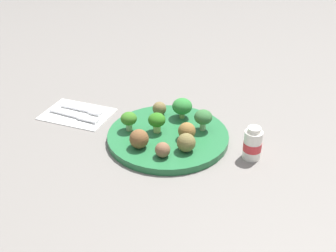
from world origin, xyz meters
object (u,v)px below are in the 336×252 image
at_px(fork, 83,109).
at_px(meatball_mid_right, 186,143).
at_px(plate, 168,136).
at_px(broccoli_floret_front_right, 182,106).
at_px(meatball_back_left, 163,150).
at_px(yogurt_bottle, 253,144).
at_px(broccoli_floret_mid_left, 157,120).
at_px(broccoli_floret_center, 129,119).
at_px(meatball_back_right, 187,131).
at_px(meatball_front_left, 139,139).
at_px(knife, 76,116).
at_px(napkin, 77,114).
at_px(meatball_center, 159,109).
at_px(broccoli_floret_near_rim, 203,118).

bearing_deg(fork, meatball_mid_right, -19.46).
height_order(plate, broccoli_floret_front_right, broccoli_floret_front_right).
bearing_deg(meatball_back_left, yogurt_bottle, 24.04).
bearing_deg(broccoli_floret_mid_left, broccoli_floret_center, -164.21).
height_order(broccoli_floret_front_right, meatball_back_right, broccoli_floret_front_right).
bearing_deg(fork, broccoli_floret_front_right, 6.06).
relative_size(fork, yogurt_bottle, 1.61).
relative_size(broccoli_floret_front_right, meatball_front_left, 1.18).
distance_m(meatball_back_left, meatball_front_left, 0.06).
bearing_deg(broccoli_floret_mid_left, knife, 176.25).
bearing_deg(plate, broccoli_floret_front_right, 84.07).
bearing_deg(meatball_front_left, broccoli_floret_mid_left, 79.46).
relative_size(meatball_front_left, meatball_mid_right, 1.04).
height_order(plate, broccoli_floret_center, broccoli_floret_center).
bearing_deg(meatball_mid_right, meatball_back_left, -138.16).
bearing_deg(fork, broccoli_floret_mid_left, -12.85).
bearing_deg(meatball_front_left, napkin, 152.85).
bearing_deg(meatball_center, meatball_back_left, -68.35).
height_order(broccoli_floret_mid_left, broccoli_floret_center, broccoli_floret_mid_left).
distance_m(fork, yogurt_bottle, 0.45).
relative_size(broccoli_floret_front_right, yogurt_bottle, 0.67).
bearing_deg(yogurt_bottle, meatball_mid_right, -162.72).
bearing_deg(yogurt_bottle, meatball_center, 159.69).
relative_size(broccoli_floret_near_rim, yogurt_bottle, 0.68).
xyz_separation_m(plate, meatball_mid_right, (0.06, -0.05, 0.03)).
xyz_separation_m(meatball_back_right, fork, (-0.30, 0.06, -0.03)).
distance_m(meatball_back_right, meatball_mid_right, 0.05).
bearing_deg(broccoli_floret_mid_left, meatball_mid_right, -34.16).
bearing_deg(broccoli_floret_center, napkin, 162.92).
bearing_deg(knife, meatball_center, 16.07).
bearing_deg(meatball_back_right, broccoli_floret_front_right, 113.02).
bearing_deg(meatball_back_right, broccoli_floret_mid_left, 171.07).
height_order(meatball_back_left, yogurt_bottle, yogurt_bottle).
distance_m(plate, meatball_back_left, 0.10).
xyz_separation_m(broccoli_floret_near_rim, meatball_center, (-0.12, 0.04, -0.02)).
relative_size(meatball_front_left, napkin, 0.25).
bearing_deg(broccoli_floret_mid_left, meatball_center, 106.30).
height_order(broccoli_floret_mid_left, broccoli_floret_near_rim, broccoli_floret_near_rim).
distance_m(plate, yogurt_bottle, 0.20).
bearing_deg(knife, broccoli_floret_center, -11.47).
distance_m(broccoli_floret_front_right, broccoli_floret_center, 0.14).
distance_m(meatball_front_left, meatball_back_right, 0.11).
distance_m(broccoli_floret_near_rim, broccoli_floret_front_right, 0.08).
bearing_deg(broccoli_floret_front_right, yogurt_bottle, -27.04).
xyz_separation_m(meatball_front_left, napkin, (-0.22, 0.11, -0.03)).
xyz_separation_m(broccoli_floret_mid_left, napkin, (-0.23, 0.03, -0.04)).
height_order(meatball_center, meatball_back_right, meatball_back_right).
xyz_separation_m(meatball_center, knife, (-0.20, -0.06, -0.03)).
distance_m(plate, napkin, 0.26).
bearing_deg(broccoli_floret_mid_left, fork, 167.15).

